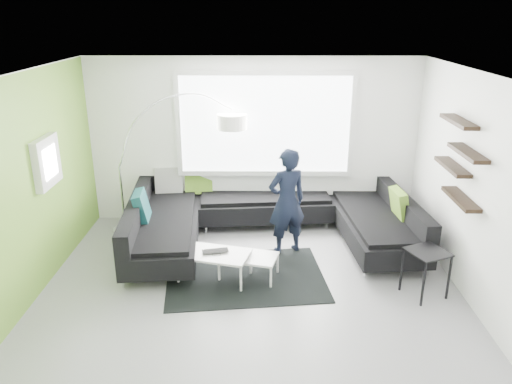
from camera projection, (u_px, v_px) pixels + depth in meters
ground at (251, 293)px, 6.51m from camera, size 5.50×5.50×0.00m
room_shell at (253, 155)px, 6.09m from camera, size 5.54×5.04×2.82m
sectional_sofa at (270, 219)px, 7.79m from camera, size 4.51×3.02×0.93m
rug at (245, 277)px, 6.90m from camera, size 2.31×1.80×0.01m
coffee_table at (232, 265)px, 6.82m from camera, size 1.33×0.97×0.39m
arc_lamp at (119, 167)px, 7.95m from camera, size 2.23×1.19×2.26m
side_table at (425, 273)px, 6.38m from camera, size 0.60×0.60×0.62m
person at (287, 202)px, 7.37m from camera, size 0.87×0.81×1.63m
laptop at (216, 253)px, 6.70m from camera, size 0.45×0.38×0.03m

